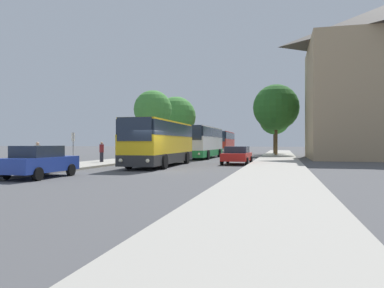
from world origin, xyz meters
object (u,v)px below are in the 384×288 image
bus_middle (203,142)px  tree_right_near (275,119)px  bus_rear (222,142)px  pedestrian_waiting_far (102,152)px  bus_front (161,142)px  parked_car_left_curb (39,161)px  bus_stop_sign (73,144)px  tree_left_far (176,117)px  pedestrian_waiting_near (38,155)px  parked_car_right_near (237,155)px  tree_right_mid (276,107)px  tree_left_near (153,110)px

bus_middle → tree_right_near: (7.54, 16.46, 3.40)m
bus_rear → pedestrian_waiting_far: (-5.62, -28.49, -0.82)m
bus_middle → bus_rear: 15.73m
bus_front → pedestrian_waiting_far: bus_front is taller
bus_rear → parked_car_left_curb: size_ratio=2.68×
bus_stop_sign → tree_right_near: tree_right_near is taller
tree_left_far → tree_right_near: bearing=22.0°
bus_middle → bus_rear: bearing=91.1°
bus_stop_sign → pedestrian_waiting_near: bus_stop_sign is taller
bus_stop_sign → tree_left_far: tree_left_far is taller
parked_car_right_near → bus_front: bearing=35.9°
parked_car_left_curb → tree_right_mid: tree_right_mid is taller
tree_left_near → bus_front: bearing=-68.4°
tree_left_near → parked_car_right_near: bearing=-45.8°
bus_middle → tree_right_near: bearing=65.4°
tree_right_mid → pedestrian_waiting_near: bearing=-116.1°
bus_front → tree_right_near: tree_right_near is taller
bus_front → bus_rear: bus_rear is taller
bus_front → pedestrian_waiting_far: 6.03m
bus_stop_sign → tree_right_mid: size_ratio=0.25×
bus_front → tree_left_far: size_ratio=1.36×
parked_car_right_near → tree_left_near: 16.94m
parked_car_left_curb → tree_left_far: tree_left_far is taller
pedestrian_waiting_far → tree_right_mid: 26.62m
bus_middle → parked_car_right_near: 12.15m
tree_left_far → tree_right_mid: (14.16, -1.49, 0.89)m
tree_left_near → tree_right_mid: 16.55m
bus_rear → tree_right_near: (7.82, 0.73, 3.44)m
bus_stop_sign → pedestrian_waiting_far: size_ratio=1.40×
bus_rear → bus_stop_sign: bus_rear is taller
bus_middle → tree_left_far: 13.09m
bus_middle → parked_car_left_curb: 25.12m
bus_rear → tree_right_near: 8.57m
bus_middle → tree_left_near: bearing=174.0°
pedestrian_waiting_far → tree_left_far: tree_left_far is taller
pedestrian_waiting_far → tree_left_far: 24.07m
bus_rear → pedestrian_waiting_near: size_ratio=7.08×
tree_left_near → tree_left_far: 10.21m
bus_front → tree_left_near: 16.77m
bus_middle → pedestrian_waiting_far: bearing=-114.8°
bus_front → bus_middle: size_ratio=0.92×
tree_left_far → tree_right_near: (13.84, 5.59, -0.26)m
bus_front → bus_rear: (-0.10, 30.23, 0.04)m
tree_right_mid → bus_stop_sign: bearing=-118.1°
parked_car_right_near → tree_right_near: tree_right_near is taller
bus_middle → tree_right_mid: (7.86, 9.37, 4.55)m
tree_left_far → bus_rear: bearing=38.9°
pedestrian_waiting_far → tree_left_far: (-0.41, 23.63, 4.52)m
tree_right_mid → parked_car_right_near: bearing=-97.7°
tree_left_far → tree_right_near: 14.93m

